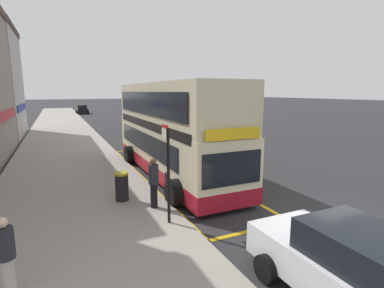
{
  "coord_description": "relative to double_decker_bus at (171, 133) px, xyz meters",
  "views": [
    {
      "loc": [
        -7.4,
        -6.18,
        4.02
      ],
      "look_at": [
        -1.3,
        7.03,
        1.41
      ],
      "focal_mm": 27.46,
      "sensor_mm": 36.0,
      "label": 1
    }
  ],
  "objects": [
    {
      "name": "bus_bay_markings",
      "position": [
        0.01,
        0.04,
        -2.06
      ],
      "size": [
        3.1,
        13.42,
        0.01
      ],
      "color": "gold",
      "rests_on": "ground"
    },
    {
      "name": "double_decker_bus",
      "position": [
        0.0,
        0.0,
        0.0
      ],
      "size": [
        3.2,
        11.0,
        4.4
      ],
      "color": "beige",
      "rests_on": "ground"
    },
    {
      "name": "parked_car_black_across",
      "position": [
        -0.64,
        43.83,
        -1.26
      ],
      "size": [
        2.09,
        4.2,
        1.62
      ],
      "rotation": [
        0.0,
        0.0,
        0.03
      ],
      "color": "black",
      "rests_on": "ground"
    },
    {
      "name": "bus_stop_sign",
      "position": [
        -2.1,
        -5.26,
        -0.23
      ],
      "size": [
        0.09,
        0.51,
        2.92
      ],
      "color": "black",
      "rests_on": "pavement_near"
    },
    {
      "name": "pedestrian_waiting_near_sign",
      "position": [
        -6.01,
        -7.05,
        -1.06
      ],
      "size": [
        0.34,
        0.34,
        1.59
      ],
      "color": "#B7B2AD",
      "rests_on": "pavement_near"
    },
    {
      "name": "ground_plane",
      "position": [
        2.46,
        25.05,
        -2.06
      ],
      "size": [
        260.0,
        260.0,
        0.0
      ],
      "primitive_type": "plane",
      "color": "#28282B"
    },
    {
      "name": "pavement_near",
      "position": [
        -4.54,
        25.05,
        -1.99
      ],
      "size": [
        6.0,
        76.0,
        0.14
      ],
      "primitive_type": "cube",
      "color": "gray",
      "rests_on": "ground"
    },
    {
      "name": "pedestrian_further_back",
      "position": [
        -2.15,
        -4.02,
        -0.99
      ],
      "size": [
        0.34,
        0.34,
        1.72
      ],
      "color": "black",
      "rests_on": "pavement_near"
    },
    {
      "name": "litter_bin",
      "position": [
        -3.0,
        -2.9,
        -1.4
      ],
      "size": [
        0.49,
        0.49,
        1.03
      ],
      "color": "black",
      "rests_on": "pavement_near"
    },
    {
      "name": "parked_car_silver_behind",
      "position": [
        7.0,
        18.39,
        -1.26
      ],
      "size": [
        2.09,
        4.2,
        1.62
      ],
      "rotation": [
        0.0,
        0.0,
        0.03
      ],
      "color": "#B2B5BA",
      "rests_on": "ground"
    },
    {
      "name": "parked_car_white_distant",
      "position": [
        -0.19,
        -9.95,
        -1.26
      ],
      "size": [
        2.09,
        4.2,
        1.62
      ],
      "rotation": [
        0.0,
        0.0,
        -0.0
      ],
      "color": "silver",
      "rests_on": "ground"
    }
  ]
}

